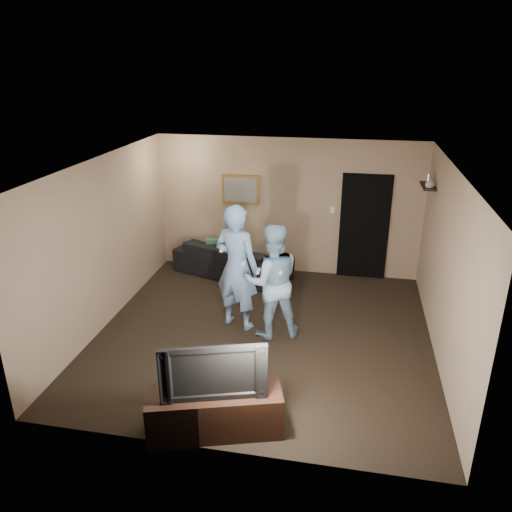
% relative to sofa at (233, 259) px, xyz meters
% --- Properties ---
extents(ground, '(5.00, 5.00, 0.00)m').
position_rel_sofa_xyz_m(ground, '(0.98, -2.08, -0.33)').
color(ground, black).
rests_on(ground, ground).
extents(ceiling, '(5.00, 5.00, 0.04)m').
position_rel_sofa_xyz_m(ceiling, '(0.98, -2.08, 2.27)').
color(ceiling, silver).
rests_on(ceiling, wall_back).
extents(wall_back, '(5.00, 0.04, 2.60)m').
position_rel_sofa_xyz_m(wall_back, '(0.98, 0.42, 0.97)').
color(wall_back, tan).
rests_on(wall_back, ground).
extents(wall_front, '(5.00, 0.04, 2.60)m').
position_rel_sofa_xyz_m(wall_front, '(0.98, -4.58, 0.97)').
color(wall_front, tan).
rests_on(wall_front, ground).
extents(wall_left, '(0.04, 5.00, 2.60)m').
position_rel_sofa_xyz_m(wall_left, '(-1.52, -2.08, 0.97)').
color(wall_left, tan).
rests_on(wall_left, ground).
extents(wall_right, '(0.04, 5.00, 2.60)m').
position_rel_sofa_xyz_m(wall_right, '(3.48, -2.08, 0.97)').
color(wall_right, tan).
rests_on(wall_right, ground).
extents(sofa, '(2.40, 1.54, 0.65)m').
position_rel_sofa_xyz_m(sofa, '(0.00, 0.00, 0.00)').
color(sofa, black).
rests_on(sofa, ground).
extents(throw_pillow, '(0.48, 0.21, 0.47)m').
position_rel_sofa_xyz_m(throw_pillow, '(-0.27, 0.00, 0.15)').
color(throw_pillow, '#1A503F').
rests_on(throw_pillow, sofa).
extents(painting_frame, '(0.72, 0.05, 0.57)m').
position_rel_sofa_xyz_m(painting_frame, '(0.08, 0.40, 1.27)').
color(painting_frame, olive).
rests_on(painting_frame, wall_back).
extents(painting_canvas, '(0.62, 0.01, 0.47)m').
position_rel_sofa_xyz_m(painting_canvas, '(0.08, 0.37, 1.27)').
color(painting_canvas, slate).
rests_on(painting_canvas, painting_frame).
extents(doorway, '(0.90, 0.06, 2.00)m').
position_rel_sofa_xyz_m(doorway, '(2.43, 0.39, 0.67)').
color(doorway, black).
rests_on(doorway, ground).
extents(light_switch, '(0.08, 0.02, 0.12)m').
position_rel_sofa_xyz_m(light_switch, '(1.83, 0.40, 0.97)').
color(light_switch, silver).
rests_on(light_switch, wall_back).
extents(wall_shelf, '(0.20, 0.60, 0.03)m').
position_rel_sofa_xyz_m(wall_shelf, '(3.37, -0.28, 1.66)').
color(wall_shelf, black).
rests_on(wall_shelf, wall_right).
extents(shelf_vase, '(0.19, 0.19, 0.16)m').
position_rel_sofa_xyz_m(shelf_vase, '(3.37, -0.47, 1.76)').
color(shelf_vase, '#9E9EA2').
rests_on(shelf_vase, wall_shelf).
extents(shelf_figurine, '(0.06, 0.06, 0.18)m').
position_rel_sofa_xyz_m(shelf_figurine, '(3.37, -0.24, 1.77)').
color(shelf_figurine, silver).
rests_on(shelf_figurine, wall_shelf).
extents(tv_console, '(1.57, 0.90, 0.53)m').
position_rel_sofa_xyz_m(tv_console, '(0.83, -4.30, -0.08)').
color(tv_console, black).
rests_on(tv_console, ground).
extents(television, '(1.14, 0.48, 0.66)m').
position_rel_sofa_xyz_m(television, '(0.83, -4.30, 0.52)').
color(television, black).
rests_on(television, tv_console).
extents(wii_player_left, '(0.83, 0.67, 1.97)m').
position_rel_sofa_xyz_m(wii_player_left, '(0.53, -1.89, 0.66)').
color(wii_player_left, '#7DA5D9').
rests_on(wii_player_left, ground).
extents(wii_player_right, '(1.03, 0.92, 1.77)m').
position_rel_sofa_xyz_m(wii_player_right, '(1.10, -2.06, 0.56)').
color(wii_player_right, '#93B9D5').
rests_on(wii_player_right, ground).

